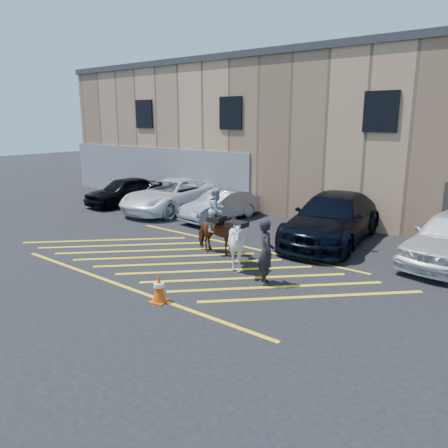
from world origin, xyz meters
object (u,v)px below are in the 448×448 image
Objects in this scene: car_blue_suv at (333,218)px; traffic_cone at (159,288)px; car_white_pickup at (172,195)px; car_silver_sedan at (220,206)px; handler at (266,252)px; mounted_bay at (217,228)px; car_black_suv at (125,191)px; saddled_white at (237,244)px.

car_blue_suv is 7.70m from traffic_cone.
car_white_pickup is 3.04m from car_silver_sedan.
handler reaches higher than traffic_cone.
car_silver_sedan is 0.66× the size of car_blue_suv.
mounted_bay reaches higher than car_silver_sedan.
car_white_pickup is 10.83m from traffic_cone.
car_black_suv is 5.77× the size of traffic_cone.
handler is at bearing -35.89° from car_white_pickup.
car_black_suv reaches higher than car_silver_sedan.
car_blue_suv is at bearing -6.74° from car_white_pickup.
car_white_pickup is 2.50× the size of mounted_bay.
saddled_white is 2.12× the size of traffic_cone.
traffic_cone is at bearing -70.60° from mounted_bay.
handler is at bearing -92.75° from car_blue_suv.
car_silver_sedan is at bearing 0.77° from handler.
car_silver_sedan is 4.98m from mounted_bay.
traffic_cone is (-0.05, -3.06, -0.42)m from saddled_white.
car_white_pickup is 1.42× the size of car_silver_sedan.
car_black_suv is 12.78m from handler.
car_black_suv is at bearing -171.33° from car_silver_sedan.
mounted_bay is 3.01× the size of traffic_cone.
mounted_bay is at bearing 109.40° from traffic_cone.
car_white_pickup is at bearing 171.02° from car_blue_suv.
traffic_cone is (4.40, -7.83, -0.27)m from car_silver_sedan.
saddled_white is (1.42, -0.83, -0.11)m from mounted_bay.
saddled_white reaches higher than car_silver_sedan.
car_blue_suv is at bearing 58.14° from mounted_bay.
mounted_bay is (9.09, -3.60, 0.17)m from car_black_suv.
car_black_suv is 11.42m from car_blue_suv.
car_blue_suv reaches higher than car_white_pickup.
car_white_pickup is at bearing 133.42° from traffic_cone.
car_black_suv is 6.07m from car_silver_sedan.
car_white_pickup is 8.40m from car_blue_suv.
saddled_white is (7.50, -4.81, 0.02)m from car_white_pickup.
car_blue_suv is 4.40m from mounted_bay.
saddled_white is (10.52, -4.43, 0.06)m from car_black_suv.
car_white_pickup is 7.26m from mounted_bay.
car_white_pickup is (3.02, 0.38, 0.05)m from car_black_suv.
car_blue_suv is 5.01m from handler.
saddled_white is at bearing -108.43° from car_blue_suv.
mounted_bay is at bearing -38.30° from car_white_pickup.
car_white_pickup is at bearing 147.33° from saddled_white.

